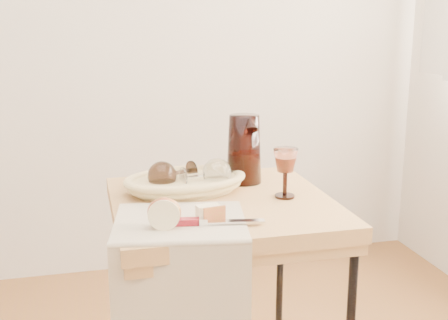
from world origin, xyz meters
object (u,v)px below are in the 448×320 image
object	(u,v)px
goblet_lying_b	(203,174)
table_knife	(207,220)
tea_towel	(180,222)
goblet_lying_a	(175,173)
bread_basket	(186,184)
apple_half	(164,212)
pitcher	(244,149)
wine_goblet	(285,173)

from	to	relation	value
goblet_lying_b	table_knife	xyz separation A→B (m)	(-0.05, -0.28, -0.04)
tea_towel	goblet_lying_a	world-z (taller)	goblet_lying_a
bread_basket	apple_half	bearing A→B (deg)	-117.50
goblet_lying_a	pitcher	distance (m)	0.23
goblet_lying_b	bread_basket	bearing A→B (deg)	148.41
goblet_lying_b	table_knife	distance (m)	0.29
bread_basket	wine_goblet	xyz separation A→B (m)	(0.26, -0.12, 0.05)
tea_towel	apple_half	bearing A→B (deg)	-130.04
tea_towel	bread_basket	distance (m)	0.27
bread_basket	wine_goblet	size ratio (longest dim) A/B	2.22
goblet_lying_a	wine_goblet	world-z (taller)	wine_goblet
table_knife	goblet_lying_a	bearing A→B (deg)	104.25
tea_towel	apple_half	world-z (taller)	apple_half
apple_half	tea_towel	bearing A→B (deg)	51.22
bread_basket	goblet_lying_b	xyz separation A→B (m)	(0.05, -0.02, 0.03)
apple_half	wine_goblet	bearing A→B (deg)	36.22
tea_towel	bread_basket	xyz separation A→B (m)	(0.06, 0.26, 0.02)
pitcher	goblet_lying_b	bearing A→B (deg)	-146.47
apple_half	table_knife	xyz separation A→B (m)	(0.10, -0.00, -0.03)
tea_towel	wine_goblet	xyz separation A→B (m)	(0.33, 0.14, 0.07)
goblet_lying_a	wine_goblet	bearing A→B (deg)	130.15
pitcher	apple_half	xyz separation A→B (m)	(-0.30, -0.36, -0.06)
bread_basket	wine_goblet	bearing A→B (deg)	-32.68
tea_towel	apple_half	distance (m)	0.07
tea_towel	goblet_lying_b	bearing A→B (deg)	75.25
goblet_lying_b	wine_goblet	distance (m)	0.24
pitcher	table_knife	world-z (taller)	pitcher
bread_basket	apple_half	size ratio (longest dim) A/B	3.92
goblet_lying_a	pitcher	xyz separation A→B (m)	(0.22, 0.04, 0.05)
bread_basket	goblet_lying_b	size ratio (longest dim) A/B	2.32
goblet_lying_a	table_knife	xyz separation A→B (m)	(0.03, -0.32, -0.04)
goblet_lying_a	table_knife	distance (m)	0.32
goblet_lying_b	table_knife	size ratio (longest dim) A/B	0.54
table_knife	wine_goblet	bearing A→B (deg)	43.38
apple_half	goblet_lying_a	bearing A→B (deg)	86.94
goblet_lying_b	pitcher	distance (m)	0.17
bread_basket	goblet_lying_b	bearing A→B (deg)	-29.58
goblet_lying_a	tea_towel	bearing A→B (deg)	58.29
table_knife	tea_towel	bearing A→B (deg)	154.18
pitcher	wine_goblet	world-z (taller)	pitcher
tea_towel	apple_half	xyz separation A→B (m)	(-0.04, -0.04, 0.04)
apple_half	pitcher	bearing A→B (deg)	60.79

